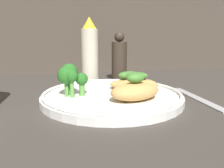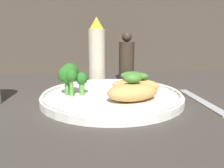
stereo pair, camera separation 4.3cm
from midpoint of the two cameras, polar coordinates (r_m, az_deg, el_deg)
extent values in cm
cube|color=#3D3833|center=(44.18, 2.81, -4.99)|extent=(180.00, 180.00, 1.00)
cylinder|color=white|center=(43.86, 2.83, -3.49)|extent=(27.92, 27.92, 1.40)
torus|color=white|center=(43.61, 2.84, -2.22)|extent=(27.32, 27.32, 0.60)
ellipsoid|color=tan|center=(38.92, 8.60, -2.08)|extent=(10.89, 8.46, 3.16)
ellipsoid|color=#478433|center=(38.42, 8.71, 1.49)|extent=(4.16, 3.71, 1.76)
ellipsoid|color=tan|center=(43.49, 9.34, -0.75)|extent=(9.12, 4.62, 3.03)
ellipsoid|color=#478433|center=(43.09, 9.44, 2.06)|extent=(4.54, 3.66, 1.30)
ellipsoid|color=tan|center=(48.66, 7.69, 0.04)|extent=(9.54, 6.05, 2.09)
ellipsoid|color=#478433|center=(48.33, 7.75, 2.23)|extent=(5.57, 4.73, 1.68)
cylinder|color=#569942|center=(43.09, -5.05, -1.19)|extent=(1.08, 1.08, 2.40)
sphere|color=#286B23|center=(42.69, -5.09, 1.49)|extent=(2.41, 2.41, 2.41)
cylinder|color=#569942|center=(43.55, -8.07, -0.51)|extent=(1.00, 1.00, 3.31)
sphere|color=#286B23|center=(43.05, -8.17, 3.18)|extent=(3.38, 3.38, 3.38)
cylinder|color=#569942|center=(42.90, -8.91, -1.03)|extent=(0.80, 0.80, 2.85)
sphere|color=#286B23|center=(42.41, -9.02, 2.40)|extent=(3.36, 3.36, 3.36)
cylinder|color=#569942|center=(41.83, -7.63, -1.05)|extent=(0.78, 0.78, 3.24)
sphere|color=#286B23|center=(41.36, -7.72, 2.28)|extent=(2.41, 2.41, 2.41)
cylinder|color=beige|center=(61.79, -1.94, 7.24)|extent=(4.73, 4.73, 14.87)
cone|color=yellow|center=(61.77, -2.00, 15.66)|extent=(4.02, 4.02, 3.27)
cylinder|color=#382D23|center=(63.22, 5.78, 5.71)|extent=(4.38, 4.38, 11.41)
sphere|color=#382D23|center=(62.90, 5.91, 12.19)|extent=(2.85, 2.85, 2.85)
cube|color=#B2B2B7|center=(47.48, 24.62, -3.88)|extent=(2.60, 18.58, 0.60)
camera|label=1|loc=(0.02, -87.14, 0.58)|focal=35.00mm
camera|label=2|loc=(0.02, 92.86, -0.58)|focal=35.00mm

